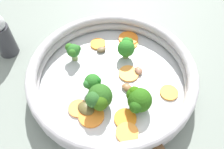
{
  "coord_description": "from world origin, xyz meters",
  "views": [
    {
      "loc": [
        0.21,
        -0.16,
        0.38
      ],
      "look_at": [
        0.0,
        0.0,
        0.03
      ],
      "focal_mm": 35.0,
      "sensor_mm": 36.0,
      "label": 1
    }
  ],
  "objects_px": {
    "carrot_slice_1": "(78,108)",
    "broccoli_floret_3": "(137,100)",
    "mushroom_piece_1": "(86,108)",
    "mushroom_piece_3": "(101,50)",
    "carrot_slice_8": "(129,74)",
    "broccoli_floret_4": "(99,98)",
    "broccoli_floret_1": "(126,47)",
    "broccoli_floret_0": "(92,81)",
    "mushroom_piece_2": "(139,71)",
    "carrot_slice_2": "(91,116)",
    "carrot_slice_4": "(128,43)",
    "skillet": "(112,81)",
    "carrot_slice_0": "(128,39)",
    "carrot_slice_5": "(125,119)",
    "broccoli_floret_2": "(73,51)",
    "carrot_slice_3": "(169,93)",
    "salt_shaker": "(2,36)",
    "carrot_slice_7": "(98,44)",
    "mushroom_piece_0": "(127,87)",
    "carrot_slice_6": "(127,133)"
  },
  "relations": [
    {
      "from": "carrot_slice_6",
      "to": "mushroom_piece_1",
      "type": "height_order",
      "value": "mushroom_piece_1"
    },
    {
      "from": "carrot_slice_4",
      "to": "mushroom_piece_1",
      "type": "relative_size",
      "value": 1.33
    },
    {
      "from": "carrot_slice_0",
      "to": "carrot_slice_8",
      "type": "distance_m",
      "value": 0.11
    },
    {
      "from": "broccoli_floret_3",
      "to": "mushroom_piece_0",
      "type": "xyz_separation_m",
      "value": [
        -0.04,
        0.01,
        -0.02
      ]
    },
    {
      "from": "skillet",
      "to": "mushroom_piece_1",
      "type": "xyz_separation_m",
      "value": [
        0.03,
        -0.08,
        0.01
      ]
    },
    {
      "from": "carrot_slice_5",
      "to": "broccoli_floret_2",
      "type": "height_order",
      "value": "broccoli_floret_2"
    },
    {
      "from": "carrot_slice_0",
      "to": "carrot_slice_1",
      "type": "distance_m",
      "value": 0.21
    },
    {
      "from": "mushroom_piece_1",
      "to": "mushroom_piece_2",
      "type": "xyz_separation_m",
      "value": [
        -0.01,
        0.14,
        -0.0
      ]
    },
    {
      "from": "carrot_slice_1",
      "to": "broccoli_floret_4",
      "type": "height_order",
      "value": "broccoli_floret_4"
    },
    {
      "from": "broccoli_floret_0",
      "to": "mushroom_piece_1",
      "type": "relative_size",
      "value": 1.28
    },
    {
      "from": "mushroom_piece_1",
      "to": "mushroom_piece_3",
      "type": "bearing_deg",
      "value": 134.02
    },
    {
      "from": "carrot_slice_0",
      "to": "carrot_slice_4",
      "type": "height_order",
      "value": "carrot_slice_0"
    },
    {
      "from": "carrot_slice_5",
      "to": "salt_shaker",
      "type": "distance_m",
      "value": 0.32
    },
    {
      "from": "broccoli_floret_3",
      "to": "mushroom_piece_1",
      "type": "distance_m",
      "value": 0.1
    },
    {
      "from": "carrot_slice_1",
      "to": "carrot_slice_4",
      "type": "xyz_separation_m",
      "value": [
        -0.08,
        0.19,
        -0.0
      ]
    },
    {
      "from": "skillet",
      "to": "carrot_slice_5",
      "type": "height_order",
      "value": "carrot_slice_5"
    },
    {
      "from": "carrot_slice_2",
      "to": "broccoli_floret_4",
      "type": "relative_size",
      "value": 0.89
    },
    {
      "from": "mushroom_piece_2",
      "to": "carrot_slice_3",
      "type": "bearing_deg",
      "value": 10.07
    },
    {
      "from": "carrot_slice_5",
      "to": "broccoli_floret_2",
      "type": "bearing_deg",
      "value": 179.33
    },
    {
      "from": "carrot_slice_2",
      "to": "mushroom_piece_0",
      "type": "distance_m",
      "value": 0.09
    },
    {
      "from": "mushroom_piece_2",
      "to": "mushroom_piece_3",
      "type": "relative_size",
      "value": 1.0
    },
    {
      "from": "broccoli_floret_0",
      "to": "mushroom_piece_2",
      "type": "height_order",
      "value": "broccoli_floret_0"
    },
    {
      "from": "carrot_slice_1",
      "to": "broccoli_floret_1",
      "type": "xyz_separation_m",
      "value": [
        -0.05,
        0.16,
        0.03
      ]
    },
    {
      "from": "carrot_slice_0",
      "to": "carrot_slice_5",
      "type": "bearing_deg",
      "value": -41.1
    },
    {
      "from": "skillet",
      "to": "carrot_slice_4",
      "type": "height_order",
      "value": "carrot_slice_4"
    },
    {
      "from": "carrot_slice_2",
      "to": "carrot_slice_5",
      "type": "xyz_separation_m",
      "value": [
        0.04,
        0.05,
        -0.0
      ]
    },
    {
      "from": "carrot_slice_3",
      "to": "carrot_slice_5",
      "type": "relative_size",
      "value": 0.87
    },
    {
      "from": "broccoli_floret_0",
      "to": "broccoli_floret_1",
      "type": "distance_m",
      "value": 0.11
    },
    {
      "from": "carrot_slice_7",
      "to": "mushroom_piece_2",
      "type": "xyz_separation_m",
      "value": [
        0.12,
        0.02,
        0.0
      ]
    },
    {
      "from": "broccoli_floret_0",
      "to": "mushroom_piece_0",
      "type": "distance_m",
      "value": 0.07
    },
    {
      "from": "broccoli_floret_3",
      "to": "salt_shaker",
      "type": "bearing_deg",
      "value": -155.64
    },
    {
      "from": "carrot_slice_1",
      "to": "carrot_slice_3",
      "type": "bearing_deg",
      "value": 64.34
    },
    {
      "from": "broccoli_floret_1",
      "to": "broccoli_floret_2",
      "type": "height_order",
      "value": "broccoli_floret_1"
    },
    {
      "from": "carrot_slice_2",
      "to": "broccoli_floret_3",
      "type": "bearing_deg",
      "value": 65.32
    },
    {
      "from": "carrot_slice_8",
      "to": "broccoli_floret_4",
      "type": "relative_size",
      "value": 0.8
    },
    {
      "from": "carrot_slice_4",
      "to": "broccoli_floret_1",
      "type": "height_order",
      "value": "broccoli_floret_1"
    },
    {
      "from": "broccoli_floret_4",
      "to": "broccoli_floret_1",
      "type": "bearing_deg",
      "value": 119.95
    },
    {
      "from": "carrot_slice_4",
      "to": "carrot_slice_1",
      "type": "bearing_deg",
      "value": -67.17
    },
    {
      "from": "broccoli_floret_0",
      "to": "mushroom_piece_2",
      "type": "distance_m",
      "value": 0.11
    },
    {
      "from": "carrot_slice_7",
      "to": "broccoli_floret_3",
      "type": "relative_size",
      "value": 0.73
    },
    {
      "from": "carrot_slice_4",
      "to": "broccoli_floret_4",
      "type": "distance_m",
      "value": 0.18
    },
    {
      "from": "carrot_slice_1",
      "to": "broccoli_floret_3",
      "type": "bearing_deg",
      "value": 54.76
    },
    {
      "from": "carrot_slice_6",
      "to": "broccoli_floret_3",
      "type": "relative_size",
      "value": 0.81
    },
    {
      "from": "carrot_slice_2",
      "to": "skillet",
      "type": "bearing_deg",
      "value": 119.04
    },
    {
      "from": "carrot_slice_1",
      "to": "mushroom_piece_3",
      "type": "distance_m",
      "value": 0.15
    },
    {
      "from": "carrot_slice_8",
      "to": "broccoli_floret_3",
      "type": "height_order",
      "value": "broccoli_floret_3"
    },
    {
      "from": "carrot_slice_7",
      "to": "mushroom_piece_0",
      "type": "xyz_separation_m",
      "value": [
        0.14,
        -0.02,
        0.0
      ]
    },
    {
      "from": "skillet",
      "to": "mushroom_piece_1",
      "type": "height_order",
      "value": "mushroom_piece_1"
    },
    {
      "from": "broccoli_floret_3",
      "to": "mushroom_piece_2",
      "type": "height_order",
      "value": "broccoli_floret_3"
    },
    {
      "from": "broccoli_floret_3",
      "to": "carrot_slice_8",
      "type": "bearing_deg",
      "value": 150.67
    }
  ]
}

